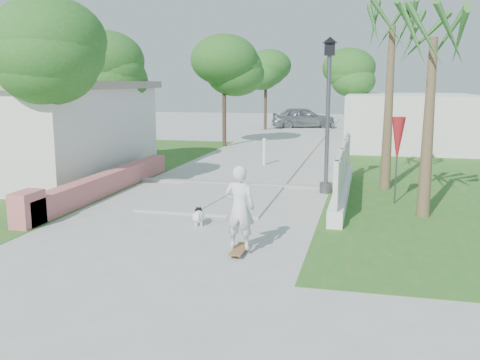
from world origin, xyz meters
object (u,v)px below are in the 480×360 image
(patio_umbrella, at_px, (398,141))
(parked_car, at_px, (303,117))
(street_lamp, at_px, (328,109))
(skateboarder, at_px, (217,204))
(bollard, at_px, (264,151))
(dog, at_px, (199,216))

(patio_umbrella, height_order, parked_car, patio_umbrella)
(street_lamp, height_order, skateboarder, street_lamp)
(bollard, height_order, parked_car, parked_car)
(skateboarder, xyz_separation_m, parked_car, (-1.51, 27.52, 0.02))
(bollard, xyz_separation_m, patio_umbrella, (4.60, -5.50, 1.10))
(street_lamp, relative_size, patio_umbrella, 1.93)
(dog, bearing_deg, patio_umbrella, 19.71)
(patio_umbrella, relative_size, dog, 4.06)
(street_lamp, xyz_separation_m, parked_car, (-3.31, 22.28, -1.68))
(parked_car, bearing_deg, skateboarder, 166.76)
(parked_car, bearing_deg, bollard, 165.59)
(bollard, distance_m, skateboarder, 9.78)
(bollard, height_order, dog, bollard)
(patio_umbrella, bearing_deg, skateboarder, -131.12)
(dog, bearing_deg, parked_car, 74.58)
(skateboarder, bearing_deg, patio_umbrella, -129.61)
(skateboarder, bearing_deg, dog, -51.24)
(bollard, distance_m, parked_car, 17.79)
(skateboarder, relative_size, parked_car, 0.53)
(patio_umbrella, distance_m, parked_car, 23.87)
(street_lamp, height_order, bollard, street_lamp)
(street_lamp, distance_m, patio_umbrella, 2.27)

